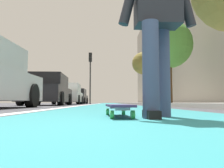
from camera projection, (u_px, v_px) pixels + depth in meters
The scene contains 13 objects.
ground_plane at pixel (112, 105), 10.98m from camera, with size 80.00×80.00×0.00m, color #38383D.
bike_lane_paint at pixel (109, 104), 24.93m from camera, with size 56.00×2.35×0.00m, color #237075.
lane_stripe_white at pixel (95, 104), 20.92m from camera, with size 52.00×0.16×0.01m, color silver.
sidewalk_curb at pixel (152, 103), 19.02m from camera, with size 52.00×3.20×0.12m, color #9E9B93.
building_facade at pixel (169, 42), 23.54m from camera, with size 40.00×1.20×12.35m, color slate.
skateboard at pixel (118, 107), 2.21m from camera, with size 0.85×0.25×0.11m.
skater_person at pixel (157, 14), 2.13m from camera, with size 0.47×0.72×1.64m.
parked_car_mid at pixel (48, 91), 11.43m from camera, with size 4.62×2.03×1.47m.
parked_car_far at pixel (69, 95), 17.29m from camera, with size 4.45×1.93×1.48m.
parked_car_end at pixel (77, 97), 23.45m from camera, with size 4.33×1.94×1.47m.
traffic_light at pixel (90, 69), 20.82m from camera, with size 0.33×0.28×4.54m.
street_tree_mid at pixel (169, 45), 12.44m from camera, with size 2.52×2.52×4.45m.
street_tree_far at pixel (143, 64), 21.21m from camera, with size 2.03×2.03×4.67m.
Camera 1 is at (-1.02, 0.20, 0.13)m, focal length 37.79 mm.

